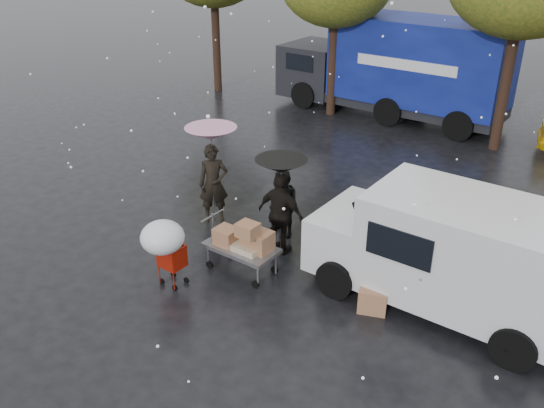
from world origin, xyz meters
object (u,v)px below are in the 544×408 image
Objects in this scene: person_pink at (214,184)px; shopping_cart at (164,241)px; white_van at (453,252)px; vendor_cart at (244,242)px; person_black at (281,214)px; blue_truck at (397,68)px.

person_pink is 2.92m from shopping_cart.
white_van is at bearing 30.07° from shopping_cart.
person_pink reaches higher than vendor_cart.
person_black is 2.61m from shopping_cart.
person_pink is 5.75m from white_van.
person_pink reaches higher than shopping_cart.
vendor_cart is 3.99m from white_van.
person_black is 0.38× the size of white_van.
white_van reaches higher than person_pink.
blue_truck reaches higher than shopping_cart.
person_pink is 2.16m from person_black.
white_van is at bearing 19.95° from vendor_cart.
white_van is at bearing -59.62° from blue_truck.
person_pink is 1.25× the size of vendor_cart.
white_van is (3.61, 0.27, 0.23)m from person_black.
shopping_cart is 5.33m from white_van.
vendor_cart is (2.01, -1.37, -0.22)m from person_pink.
blue_truck reaches higher than vendor_cart.
white_van is at bearing -43.73° from person_pink.
person_black is 3.62m from white_van.
shopping_cart is (-1.00, -2.40, 0.14)m from person_black.
person_black is at bearing -175.78° from white_van.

